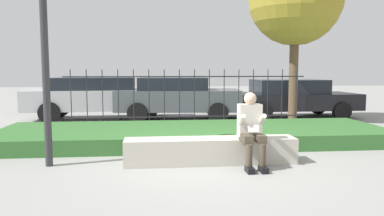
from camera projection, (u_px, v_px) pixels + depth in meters
The scene contains 9 objects.
ground_plane at pixel (207, 163), 6.49m from camera, with size 60.00×60.00×0.00m, color gray.
stone_bench at pixel (210, 152), 6.48m from camera, with size 2.96×0.51×0.44m.
person_seated_reader at pixel (251, 127), 6.21m from camera, with size 0.42×0.73×1.24m.
grass_berm at pixel (194, 134), 8.47m from camera, with size 8.63×2.62×0.31m.
iron_fence at pixel (187, 98), 10.28m from camera, with size 6.63×0.03×1.63m.
car_parked_left at pixel (100, 96), 12.24m from camera, with size 4.78×2.03×1.37m.
car_parked_center at pixel (177, 97), 12.19m from camera, with size 4.08×2.17×1.37m.
car_parked_right at pixel (292, 97), 12.68m from camera, with size 4.25×1.97×1.29m.
street_lamp at pixel (43, 14), 6.06m from camera, with size 0.28×0.28×4.12m.
Camera 1 is at (-0.90, -6.30, 1.62)m, focal length 35.00 mm.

